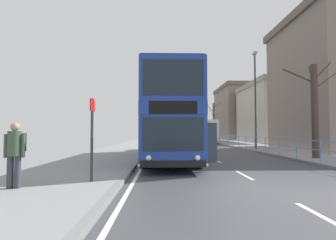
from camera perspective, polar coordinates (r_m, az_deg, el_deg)
ground at (r=7.56m, az=17.12°, el=-14.47°), size 15.80×140.00×0.20m
double_decker_bus_main at (r=14.73m, az=0.12°, el=0.38°), size 3.29×10.89×4.54m
background_bus_far_lane at (r=38.71m, az=7.79°, el=-2.38°), size 2.63×9.90×3.19m
pedestrian_railing_far_kerb at (r=21.17m, az=19.50°, el=-4.44°), size 0.05×28.47×1.08m
pedestrian_with_backpack at (r=7.96m, az=-30.55°, el=-5.65°), size 0.54×0.53×1.70m
bus_stop_sign_near at (r=8.06m, az=-16.35°, el=-2.06°), size 0.08×0.44×2.46m
street_lamp_far_side at (r=24.18m, az=18.62°, el=5.66°), size 0.28×0.60×8.52m
bare_tree_far_00 at (r=16.81m, az=29.49°, el=2.12°), size 2.82×1.82×5.53m
bare_tree_far_01 at (r=46.16m, az=10.01°, el=-0.11°), size 2.51×2.90×6.65m
background_building_00 at (r=43.91m, az=23.09°, el=1.53°), size 9.83×13.36×9.15m
background_building_02 at (r=56.74m, az=16.65°, el=1.49°), size 10.89×13.52×11.04m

